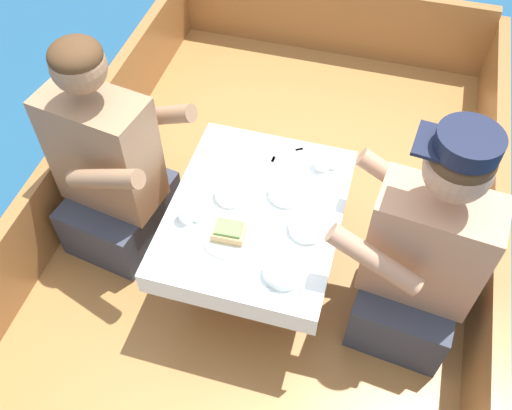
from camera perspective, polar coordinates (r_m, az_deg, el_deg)
name	(u,v)px	position (r m, az deg, el deg)	size (l,w,h in m)	color
ground_plane	(256,297)	(2.70, -0.01, -9.23)	(60.00, 60.00, 0.00)	navy
boat_deck	(256,284)	(2.60, -0.01, -7.89)	(1.89, 3.36, 0.24)	#9E6B38
gunwale_port	(54,199)	(2.64, -19.51, 0.61)	(0.06, 3.36, 0.37)	#936033
gunwale_starboard	(486,298)	(2.38, 22.04, -8.64)	(0.06, 3.36, 0.37)	#936033
bow_coaming	(333,19)	(3.51, 7.67, 17.99)	(1.77, 0.06, 0.42)	#936033
cockpit_table	(256,216)	(2.18, 0.00, -1.06)	(0.64, 0.80, 0.42)	#B2B2B7
person_port	(110,171)	(2.37, -14.38, 3.35)	(0.57, 0.51, 1.02)	#333847
person_starboard	(421,258)	(2.11, 16.14, -5.11)	(0.55, 0.49, 1.02)	#333847
plate_sandwich	(229,236)	(2.07, -2.68, -3.08)	(0.21, 0.21, 0.01)	silver
plate_bread	(250,150)	(2.35, -0.65, 5.51)	(0.17, 0.17, 0.01)	silver
sandwich	(229,231)	(2.05, -2.71, -2.63)	(0.12, 0.09, 0.05)	tan
bowl_port_near	(287,191)	(2.18, 3.10, 1.42)	(0.14, 0.14, 0.04)	silver
bowl_starboard_near	(230,193)	(2.17, -2.57, 1.25)	(0.12, 0.12, 0.04)	silver
bowl_center_far	(308,226)	(2.08, 5.20, -2.07)	(0.14, 0.14, 0.04)	silver
bowl_port_far	(283,271)	(1.96, 2.73, -6.58)	(0.14, 0.14, 0.04)	silver
coffee_cup_port	(323,160)	(2.28, 6.74, 4.46)	(0.10, 0.07, 0.07)	silver
coffee_cup_starboard	(186,213)	(2.11, -7.00, -0.78)	(0.09, 0.06, 0.07)	silver
utensil_knife_starboard	(167,270)	(2.01, -8.92, -6.40)	(0.17, 0.01, 0.00)	silver
utensil_fork_port	(269,168)	(2.28, 1.32, 3.71)	(0.03, 0.17, 0.00)	silver
utensil_spoon_port	(215,174)	(2.27, -4.11, 3.16)	(0.15, 0.11, 0.01)	silver
utensil_fork_starboard	(288,152)	(2.35, 3.18, 5.33)	(0.16, 0.10, 0.00)	silver
utensil_knife_port	(252,288)	(1.95, -0.38, -8.29)	(0.17, 0.05, 0.00)	silver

